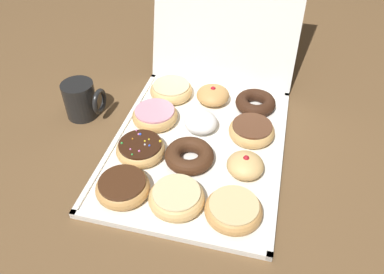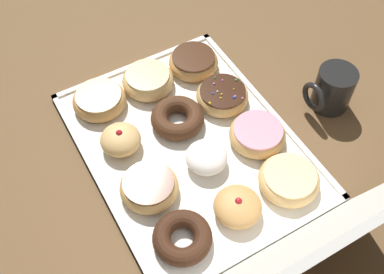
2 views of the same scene
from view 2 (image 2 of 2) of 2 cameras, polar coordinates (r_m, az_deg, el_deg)
ground_plane at (r=0.97m, az=-0.38°, el=-1.17°), size 3.00×3.00×0.00m
donut_box at (r=0.97m, az=-0.38°, el=-0.99°), size 0.41×0.53×0.01m
box_lid_open at (r=0.63m, az=15.62°, el=-10.67°), size 0.41×0.16×0.50m
chocolate_frosted_donut_0 at (r=1.09m, az=0.18°, el=9.22°), size 0.11×0.11×0.04m
glazed_ring_donut_1 at (r=1.05m, az=-5.18°, el=7.07°), size 0.12×0.12×0.04m
glazed_ring_donut_2 at (r=1.03m, az=-11.29°, el=4.50°), size 0.12×0.12×0.04m
sprinkle_donut_3 at (r=1.02m, az=3.74°, el=5.11°), size 0.11×0.11×0.04m
chocolate_cake_ring_donut_4 at (r=0.98m, az=-1.80°, el=2.35°), size 0.11×0.11×0.04m
jelly_filled_donut_5 at (r=0.95m, az=-8.75°, el=-0.31°), size 0.08×0.08×0.05m
pink_frosted_donut_6 at (r=0.96m, az=8.02°, el=0.35°), size 0.12×0.12×0.04m
powdered_filled_donut_7 at (r=0.92m, az=1.77°, el=-2.50°), size 0.08×0.08×0.05m
chocolate_frosted_donut_8 at (r=0.89m, az=-5.28°, el=-6.09°), size 0.11×0.11×0.04m
glazed_ring_donut_9 at (r=0.91m, az=11.81°, el=-5.13°), size 0.12×0.12×0.04m
jelly_filled_donut_10 at (r=0.87m, az=5.62°, el=-8.47°), size 0.09×0.09×0.05m
chocolate_cake_ring_donut_11 at (r=0.84m, az=-1.20°, el=-12.23°), size 0.11×0.11×0.03m
coffee_mug at (r=1.05m, az=16.82°, el=5.69°), size 0.10×0.08×0.10m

